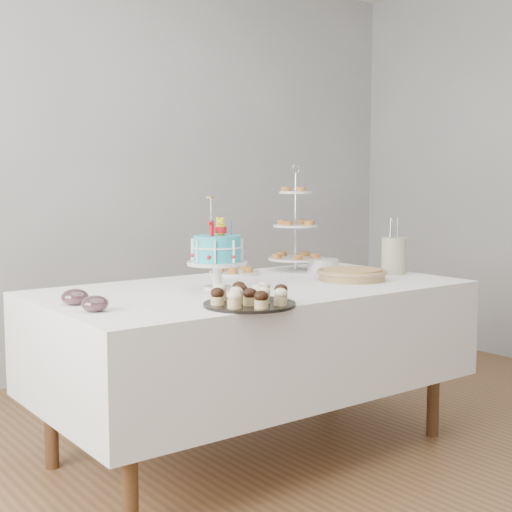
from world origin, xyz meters
TOP-DOWN VIEW (x-y plane):
  - floor at (0.00, 0.00)m, footprint 5.00×5.00m
  - walls at (0.00, 0.00)m, footprint 5.04×4.04m
  - table at (0.00, 0.30)m, footprint 1.92×1.02m
  - birthday_cake at (-0.19, 0.32)m, footprint 0.26×0.26m
  - cupcake_tray at (-0.32, -0.10)m, footprint 0.36×0.36m
  - pie at (0.50, 0.18)m, footprint 0.34×0.34m
  - tiered_stand at (0.53, 0.63)m, footprint 0.29×0.29m
  - plate_stack at (0.61, 0.51)m, footprint 0.17×0.17m
  - pastry_plate at (0.18, 0.70)m, footprint 0.26×0.26m
  - jam_bowl_a at (-0.84, 0.14)m, footprint 0.10×0.10m
  - jam_bowl_b at (-0.84, 0.32)m, footprint 0.10×0.10m
  - utensil_pitcher at (0.84, 0.22)m, footprint 0.13×0.13m

SIDE VIEW (x-z plane):
  - floor at x=0.00m, z-range 0.00..0.00m
  - table at x=0.00m, z-range 0.16..0.93m
  - pastry_plate at x=0.18m, z-range 0.77..0.81m
  - jam_bowl_a at x=-0.84m, z-range 0.77..0.83m
  - jam_bowl_b at x=-0.84m, z-range 0.77..0.83m
  - pie at x=0.50m, z-range 0.77..0.83m
  - plate_stack at x=0.61m, z-range 0.77..0.84m
  - cupcake_tray at x=-0.32m, z-range 0.77..0.85m
  - utensil_pitcher at x=0.84m, z-range 0.73..1.01m
  - birthday_cake at x=-0.19m, z-range 0.68..1.08m
  - tiered_stand at x=0.53m, z-range 0.72..1.29m
  - walls at x=0.00m, z-range 0.00..2.70m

